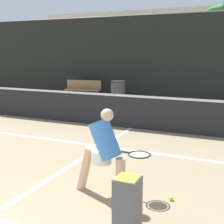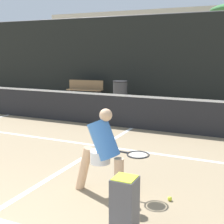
{
  "view_description": "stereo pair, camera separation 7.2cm",
  "coord_description": "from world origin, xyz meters",
  "px_view_note": "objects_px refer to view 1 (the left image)",
  "views": [
    {
      "loc": [
        2.99,
        -1.41,
        2.13
      ],
      "look_at": [
        0.53,
        4.15,
        0.95
      ],
      "focal_mm": 50.0,
      "sensor_mm": 36.0,
      "label": 1
    },
    {
      "loc": [
        3.06,
        -1.38,
        2.13
      ],
      "look_at": [
        0.53,
        4.15,
        0.95
      ],
      "focal_mm": 50.0,
      "sensor_mm": 36.0,
      "label": 2
    }
  ],
  "objects_px": {
    "player_practicing": "(105,149)",
    "ball_hopper": "(127,204)",
    "parked_car": "(121,77)",
    "trash_bin": "(118,92)",
    "courtside_bench": "(83,89)"
  },
  "relations": [
    {
      "from": "courtside_bench",
      "to": "trash_bin",
      "type": "height_order",
      "value": "trash_bin"
    },
    {
      "from": "ball_hopper",
      "to": "courtside_bench",
      "type": "relative_size",
      "value": 0.42
    },
    {
      "from": "player_practicing",
      "to": "ball_hopper",
      "type": "xyz_separation_m",
      "value": [
        0.69,
        -0.83,
        -0.34
      ]
    },
    {
      "from": "courtside_bench",
      "to": "parked_car",
      "type": "distance_m",
      "value": 4.85
    },
    {
      "from": "parked_car",
      "to": "trash_bin",
      "type": "bearing_deg",
      "value": -68.93
    },
    {
      "from": "trash_bin",
      "to": "parked_car",
      "type": "distance_m",
      "value": 5.59
    },
    {
      "from": "player_practicing",
      "to": "ball_hopper",
      "type": "distance_m",
      "value": 1.13
    },
    {
      "from": "player_practicing",
      "to": "ball_hopper",
      "type": "relative_size",
      "value": 1.88
    },
    {
      "from": "player_practicing",
      "to": "trash_bin",
      "type": "distance_m",
      "value": 8.49
    },
    {
      "from": "player_practicing",
      "to": "courtside_bench",
      "type": "xyz_separation_m",
      "value": [
        -4.97,
        8.26,
        -0.24
      ]
    },
    {
      "from": "ball_hopper",
      "to": "trash_bin",
      "type": "distance_m",
      "value": 9.51
    },
    {
      "from": "ball_hopper",
      "to": "parked_car",
      "type": "relative_size",
      "value": 0.16
    },
    {
      "from": "courtside_bench",
      "to": "parked_car",
      "type": "height_order",
      "value": "parked_car"
    },
    {
      "from": "ball_hopper",
      "to": "courtside_bench",
      "type": "bearing_deg",
      "value": 121.9
    },
    {
      "from": "courtside_bench",
      "to": "trash_bin",
      "type": "relative_size",
      "value": 1.78
    }
  ]
}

